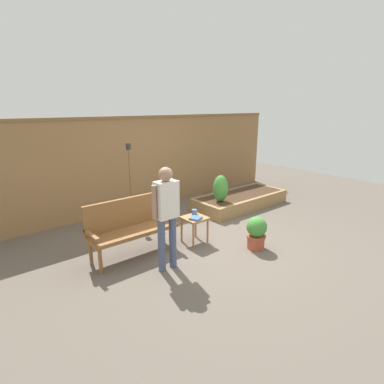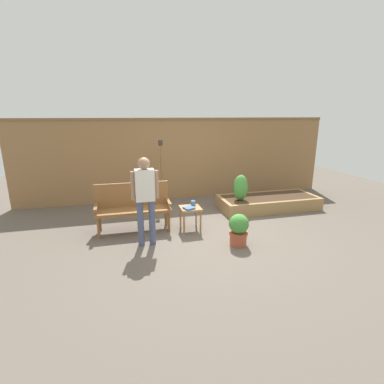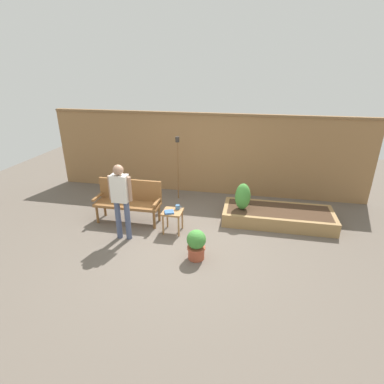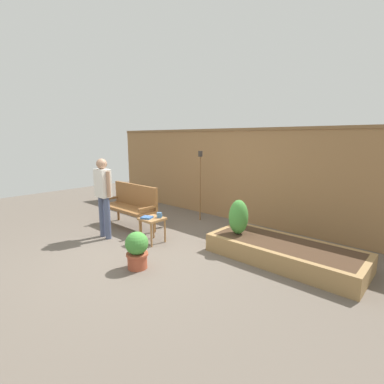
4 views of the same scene
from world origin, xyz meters
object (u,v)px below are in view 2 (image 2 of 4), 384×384
side_table (190,211)px  cup_on_table (193,203)px  shrub_near_bench (241,188)px  tiki_torch (161,161)px  person_by_bench (145,194)px  potted_boxwood (239,229)px  garden_bench (133,203)px  book_on_table (189,208)px

side_table → cup_on_table: size_ratio=3.66×
shrub_near_bench → tiki_torch: (-1.70, 0.97, 0.53)m
tiki_torch → person_by_bench: (-0.60, -2.18, -0.20)m
side_table → tiki_torch: bearing=100.0°
side_table → shrub_near_bench: size_ratio=0.80×
potted_boxwood → shrub_near_bench: bearing=65.6°
shrub_near_bench → tiki_torch: tiki_torch is taller
side_table → shrub_near_bench: 1.60m
side_table → cup_on_table: bearing=51.5°
garden_bench → shrub_near_bench: garden_bench is taller
garden_bench → person_by_bench: 0.88m
potted_boxwood → shrub_near_bench: (0.73, 1.62, 0.30)m
side_table → person_by_bench: bearing=-153.6°
side_table → shrub_near_bench: bearing=28.8°
book_on_table → tiki_torch: (-0.26, 1.82, 0.64)m
tiki_torch → cup_on_table: bearing=-76.5°
book_on_table → person_by_bench: bearing=-178.6°
cup_on_table → book_on_table: bearing=-124.5°
tiki_torch → person_by_bench: 2.27m
cup_on_table → potted_boxwood: size_ratio=0.23×
cup_on_table → shrub_near_bench: size_ratio=0.22×
book_on_table → tiki_torch: size_ratio=0.11×
garden_bench → tiki_torch: 1.71m
garden_bench → person_by_bench: (0.18, -0.77, 0.39)m
book_on_table → shrub_near_bench: shrub_near_bench is taller
cup_on_table → garden_bench: bearing=169.4°
potted_boxwood → tiki_torch: tiki_torch is taller
side_table → potted_boxwood: size_ratio=0.84×
book_on_table → potted_boxwood: 1.06m
book_on_table → person_by_bench: (-0.86, -0.36, 0.44)m
cup_on_table → potted_boxwood: (0.58, -0.96, -0.22)m
tiki_torch → shrub_near_bench: bearing=-29.6°
side_table → person_by_bench: 1.14m
book_on_table → potted_boxwood: potted_boxwood is taller
side_table → person_by_bench: size_ratio=0.31×
person_by_bench → potted_boxwood: bearing=-14.6°
garden_bench → cup_on_table: size_ratio=10.98×
shrub_near_bench → tiki_torch: bearing=150.4°
cup_on_table → tiki_torch: tiki_torch is taller
side_table → tiki_torch: size_ratio=0.29×
garden_bench → book_on_table: size_ratio=7.70×
book_on_table → shrub_near_bench: (1.44, 0.85, 0.10)m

